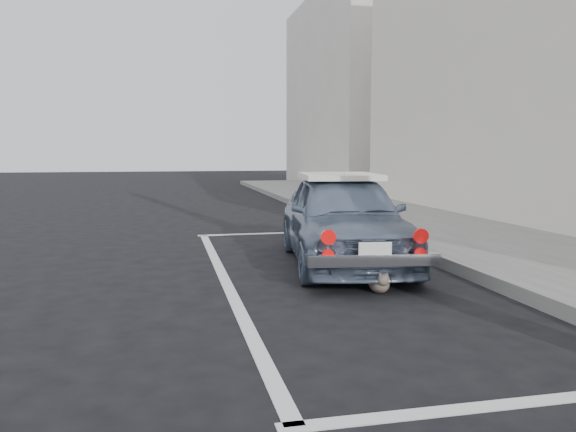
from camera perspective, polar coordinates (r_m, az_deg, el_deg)
ground at (r=3.87m, az=12.52°, el=-15.63°), size 80.00×80.00×0.00m
building_far at (r=24.68m, az=6.45°, el=12.42°), size 3.50×10.00×8.00m
pline_rear at (r=3.71m, az=23.29°, el=-16.95°), size 3.00×0.12×0.01m
pline_front at (r=10.06m, az=-0.58°, el=-1.74°), size 3.00×0.12×0.01m
pline_side at (r=6.44m, az=-6.42°, el=-6.49°), size 0.12×7.00×0.01m
retro_coupe at (r=7.28m, az=5.63°, el=-0.18°), size 1.86×3.66×1.19m
cat at (r=5.90m, az=9.28°, el=-6.64°), size 0.23×0.47×0.25m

